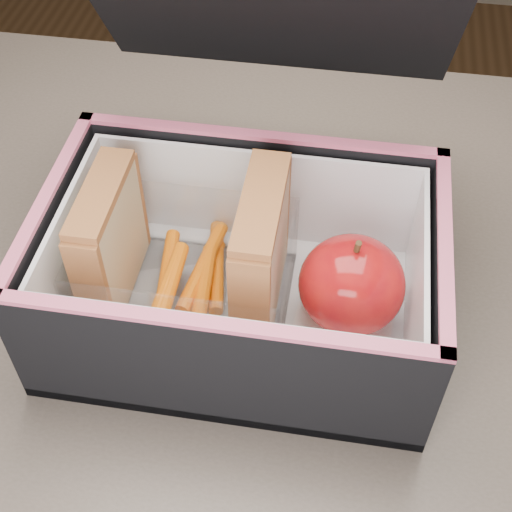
{
  "coord_description": "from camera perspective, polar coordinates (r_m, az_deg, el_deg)",
  "views": [
    {
      "loc": [
        0.06,
        -0.32,
        1.21
      ],
      "look_at": [
        0.01,
        0.03,
        0.81
      ],
      "focal_mm": 50.0,
      "sensor_mm": 36.0,
      "label": 1
    }
  ],
  "objects": [
    {
      "name": "plastic_tub",
      "position": [
        0.55,
        -5.58,
        -0.92
      ],
      "size": [
        0.16,
        0.11,
        0.07
      ],
      "primitive_type": null,
      "color": "white",
      "rests_on": "lunch_bag"
    },
    {
      "name": "red_apple",
      "position": [
        0.53,
        7.66,
        -2.29
      ],
      "size": [
        0.1,
        0.1,
        0.08
      ],
      "rotation": [
        0.0,
        0.0,
        0.35
      ],
      "color": "maroon",
      "rests_on": "paper_napkin"
    },
    {
      "name": "sandwich_right",
      "position": [
        0.53,
        0.39,
        0.16
      ],
      "size": [
        0.03,
        0.1,
        0.11
      ],
      "color": "tan",
      "rests_on": "plastic_tub"
    },
    {
      "name": "lunch_bag",
      "position": [
        0.53,
        -1.14,
        -0.37
      ],
      "size": [
        0.29,
        0.3,
        0.27
      ],
      "color": "black",
      "rests_on": "kitchen_table"
    },
    {
      "name": "sandwich_left",
      "position": [
        0.55,
        -11.61,
        1.27
      ],
      "size": [
        0.03,
        0.09,
        0.1
      ],
      "color": "tan",
      "rests_on": "plastic_tub"
    },
    {
      "name": "kitchen_table",
      "position": [
        0.64,
        -1.08,
        -11.09
      ],
      "size": [
        1.2,
        0.8,
        0.75
      ],
      "color": "brown",
      "rests_on": "ground"
    },
    {
      "name": "carrot_sticks",
      "position": [
        0.56,
        -5.59,
        -2.24
      ],
      "size": [
        0.06,
        0.15,
        0.03
      ],
      "color": "#FB7000",
      "rests_on": "plastic_tub"
    },
    {
      "name": "paper_napkin",
      "position": [
        0.56,
        7.15,
        -4.59
      ],
      "size": [
        0.08,
        0.08,
        0.01
      ],
      "primitive_type": "cube",
      "rotation": [
        0.0,
        0.0,
        -0.09
      ],
      "color": "white",
      "rests_on": "lunch_bag"
    }
  ]
}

